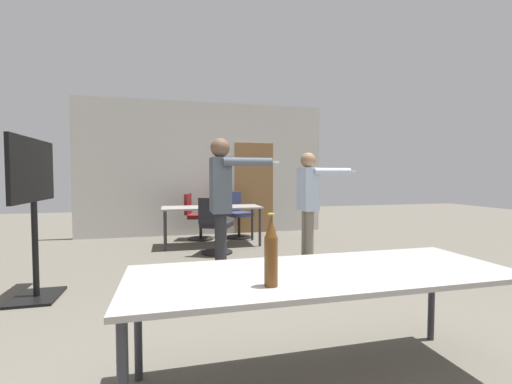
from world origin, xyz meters
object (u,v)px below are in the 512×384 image
Objects in this scene: office_chair_far_right at (237,216)px; person_center_tall at (309,196)px; beer_bottle at (271,252)px; tv_screen at (33,198)px; person_near_casual at (222,194)px; office_chair_mid_tucked at (197,218)px; office_chair_near_pushed at (215,227)px; drink_cup at (218,205)px.

person_center_tall is at bearing 79.53° from office_chair_far_right.
person_center_tall reaches higher than beer_bottle.
beer_bottle is at bearing -140.99° from tv_screen.
person_near_casual is at bearing 51.01° from office_chair_far_right.
office_chair_far_right is (-0.61, 2.42, -0.55)m from person_center_tall.
tv_screen reaches higher than person_center_tall.
person_center_tall is 1.75× the size of office_chair_mid_tucked.
office_chair_near_pushed is (2.11, 1.59, -0.63)m from tv_screen.
office_chair_far_right is at bearing 91.94° from office_chair_near_pushed.
office_chair_mid_tucked is 2.45× the size of beer_bottle.
tv_screen is 0.96× the size of person_near_casual.
tv_screen is at bearing -17.20° from office_chair_mid_tucked.
office_chair_mid_tucked is 0.92m from drink_cup.
tv_screen reaches higher than office_chair_mid_tucked.
office_chair_far_right reaches higher than drink_cup.
person_near_casual is 1.45m from person_center_tall.
beer_bottle is (-1.46, -2.97, -0.09)m from person_center_tall.
person_near_casual is 1.88× the size of office_chair_mid_tucked.
office_chair_far_right is 10.29× the size of drink_cup.
person_center_tall is 1.73× the size of office_chair_near_pushed.
person_center_tall is 1.67m from office_chair_near_pushed.
person_center_tall is at bearing 110.32° from person_near_casual.
drink_cup is (0.33, -0.79, 0.33)m from office_chair_mid_tucked.
person_near_casual reaches higher than beer_bottle.
tv_screen reaches higher than office_chair_far_right.
beer_bottle is at bearing -67.38° from office_chair_near_pushed.
office_chair_near_pushed reaches higher than drink_cup.
beer_bottle is (-0.21, -3.93, 0.46)m from office_chair_near_pushed.
person_near_casual is 2.12m from drink_cup.
office_chair_far_right is (2.76, 3.04, -0.62)m from tv_screen.
beer_bottle reaches higher than office_chair_near_pushed.
tv_screen is 4.42× the size of beer_bottle.
tv_screen is 3.16m from drink_cup.
tv_screen is 1.81× the size of office_chair_mid_tucked.
person_near_casual is 1.60m from office_chair_near_pushed.
person_near_casual is at bearing -86.53° from tv_screen.
office_chair_far_right is (0.84, 0.04, 0.01)m from office_chair_mid_tucked.
person_near_casual is at bearing 87.59° from beer_bottle.
office_chair_mid_tucked is 0.98× the size of office_chair_far_right.
office_chair_near_pushed is at bearing 23.31° from office_chair_mid_tucked.
office_chair_near_pushed is at bearing 41.66° from office_chair_far_right.
office_chair_mid_tucked is (1.92, 3.00, -0.63)m from tv_screen.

